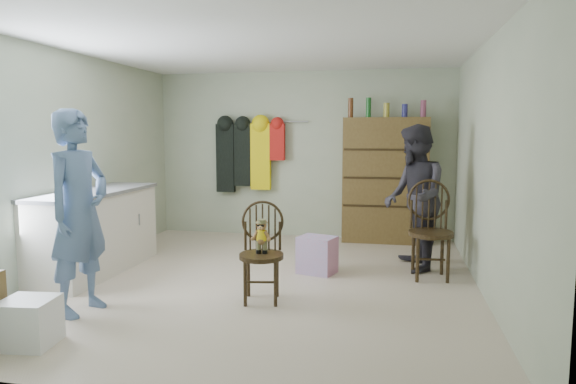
% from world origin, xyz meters
% --- Properties ---
extents(ground_plane, '(5.00, 5.00, 0.00)m').
position_xyz_m(ground_plane, '(0.00, 0.00, 0.00)').
color(ground_plane, beige).
rests_on(ground_plane, ground).
extents(room_walls, '(5.00, 5.00, 5.00)m').
position_xyz_m(room_walls, '(0.00, 0.53, 1.58)').
color(room_walls, '#B5BD9E').
rests_on(room_walls, ground).
extents(counter, '(0.64, 1.86, 0.94)m').
position_xyz_m(counter, '(-1.95, 0.00, 0.47)').
color(counter, silver).
rests_on(counter, ground).
extents(plastic_tub, '(0.41, 0.40, 0.36)m').
position_xyz_m(plastic_tub, '(-1.29, -1.95, 0.18)').
color(plastic_tub, white).
rests_on(plastic_tub, ground).
extents(chair_front, '(0.48, 0.48, 0.94)m').
position_xyz_m(chair_front, '(0.16, -0.58, 0.53)').
color(chair_front, '#3B2914').
rests_on(chair_front, ground).
extents(chair_far, '(0.52, 0.52, 1.07)m').
position_xyz_m(chair_far, '(1.77, 0.54, 0.58)').
color(chair_far, '#3B2914').
rests_on(chair_far, ground).
extents(striped_bag, '(0.47, 0.41, 0.42)m').
position_xyz_m(striped_bag, '(0.54, 0.45, 0.21)').
color(striped_bag, pink).
rests_on(striped_bag, ground).
extents(person_left, '(0.53, 0.72, 1.80)m').
position_xyz_m(person_left, '(-1.33, -1.21, 0.90)').
color(person_left, slate).
rests_on(person_left, ground).
extents(person_right, '(0.78, 0.92, 1.69)m').
position_xyz_m(person_right, '(1.61, 0.83, 0.84)').
color(person_right, '#2D2B33').
rests_on(person_right, ground).
extents(dresser, '(1.20, 0.39, 2.08)m').
position_xyz_m(dresser, '(1.25, 2.30, 0.91)').
color(dresser, brown).
rests_on(dresser, ground).
extents(coat_rack, '(1.42, 0.12, 1.09)m').
position_xyz_m(coat_rack, '(-0.83, 2.38, 1.25)').
color(coat_rack, '#99999E').
rests_on(coat_rack, ground).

